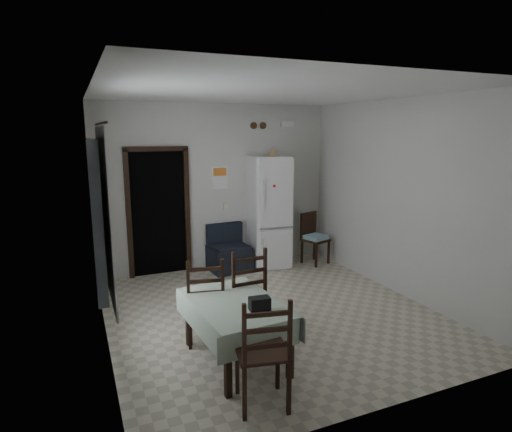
{
  "coord_description": "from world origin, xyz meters",
  "views": [
    {
      "loc": [
        -2.33,
        -4.92,
        2.43
      ],
      "look_at": [
        0.0,
        0.5,
        1.25
      ],
      "focal_mm": 30.0,
      "sensor_mm": 36.0,
      "label": 1
    }
  ],
  "objects_px": {
    "navy_seat": "(229,248)",
    "dining_chair_far_left": "(205,298)",
    "dining_chair_near_head": "(262,350)",
    "fridge": "(268,212)",
    "dining_table": "(236,331)",
    "corner_chair": "(316,239)",
    "dining_chair_far_right": "(243,289)"
  },
  "relations": [
    {
      "from": "dining_chair_near_head",
      "to": "fridge",
      "type": "bearing_deg",
      "value": -103.94
    },
    {
      "from": "dining_chair_far_left",
      "to": "dining_chair_near_head",
      "type": "bearing_deg",
      "value": 106.67
    },
    {
      "from": "corner_chair",
      "to": "dining_table",
      "type": "relative_size",
      "value": 0.73
    },
    {
      "from": "navy_seat",
      "to": "dining_chair_far_right",
      "type": "distance_m",
      "value": 2.39
    },
    {
      "from": "dining_chair_far_right",
      "to": "corner_chair",
      "type": "bearing_deg",
      "value": -139.73
    },
    {
      "from": "fridge",
      "to": "navy_seat",
      "type": "xyz_separation_m",
      "value": [
        -0.76,
        0.0,
        -0.59
      ]
    },
    {
      "from": "dining_table",
      "to": "dining_chair_near_head",
      "type": "distance_m",
      "value": 0.82
    },
    {
      "from": "fridge",
      "to": "dining_table",
      "type": "distance_m",
      "value": 3.43
    },
    {
      "from": "fridge",
      "to": "corner_chair",
      "type": "height_order",
      "value": "fridge"
    },
    {
      "from": "dining_chair_far_right",
      "to": "dining_chair_near_head",
      "type": "distance_m",
      "value": 1.43
    },
    {
      "from": "navy_seat",
      "to": "dining_chair_near_head",
      "type": "bearing_deg",
      "value": -109.46
    },
    {
      "from": "navy_seat",
      "to": "corner_chair",
      "type": "distance_m",
      "value": 1.63
    },
    {
      "from": "fridge",
      "to": "corner_chair",
      "type": "bearing_deg",
      "value": -10.87
    },
    {
      "from": "dining_table",
      "to": "dining_chair_far_right",
      "type": "xyz_separation_m",
      "value": [
        0.32,
        0.6,
        0.21
      ]
    },
    {
      "from": "dining_chair_near_head",
      "to": "dining_chair_far_right",
      "type": "bearing_deg",
      "value": -92.99
    },
    {
      "from": "dining_chair_far_left",
      "to": "dining_table",
      "type": "bearing_deg",
      "value": 117.59
    },
    {
      "from": "navy_seat",
      "to": "dining_table",
      "type": "distance_m",
      "value": 3.05
    },
    {
      "from": "dining_chair_far_left",
      "to": "dining_chair_near_head",
      "type": "xyz_separation_m",
      "value": [
        0.12,
        -1.37,
        0.01
      ]
    },
    {
      "from": "dining_chair_far_left",
      "to": "dining_chair_far_right",
      "type": "xyz_separation_m",
      "value": [
        0.48,
        0.02,
        0.03
      ]
    },
    {
      "from": "navy_seat",
      "to": "corner_chair",
      "type": "bearing_deg",
      "value": -13.22
    },
    {
      "from": "corner_chair",
      "to": "dining_chair_near_head",
      "type": "distance_m",
      "value": 4.31
    },
    {
      "from": "corner_chair",
      "to": "dining_chair_near_head",
      "type": "relative_size",
      "value": 0.89
    },
    {
      "from": "navy_seat",
      "to": "dining_chair_far_left",
      "type": "bearing_deg",
      "value": -120.14
    },
    {
      "from": "dining_chair_far_left",
      "to": "corner_chair",
      "type": "bearing_deg",
      "value": -131.35
    },
    {
      "from": "fridge",
      "to": "dining_chair_far_right",
      "type": "distance_m",
      "value": 2.73
    },
    {
      "from": "fridge",
      "to": "navy_seat",
      "type": "height_order",
      "value": "fridge"
    },
    {
      "from": "dining_chair_far_right",
      "to": "dining_chair_far_left",
      "type": "bearing_deg",
      "value": 0.14
    },
    {
      "from": "dining_chair_near_head",
      "to": "dining_chair_far_left",
      "type": "bearing_deg",
      "value": -73.31
    },
    {
      "from": "navy_seat",
      "to": "dining_chair_far_right",
      "type": "relative_size",
      "value": 0.74
    },
    {
      "from": "fridge",
      "to": "navy_seat",
      "type": "relative_size",
      "value": 2.47
    },
    {
      "from": "navy_seat",
      "to": "dining_table",
      "type": "relative_size",
      "value": 0.62
    },
    {
      "from": "dining_table",
      "to": "dining_chair_near_head",
      "type": "height_order",
      "value": "dining_chair_near_head"
    }
  ]
}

